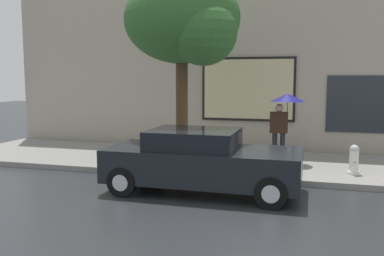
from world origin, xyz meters
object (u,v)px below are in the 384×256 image
(pedestrian_with_umbrella, at_px, (285,109))
(parked_car, at_px, (202,161))
(street_tree, at_px, (186,23))
(fire_hydrant, at_px, (354,160))

(pedestrian_with_umbrella, bearing_deg, parked_car, -116.96)
(pedestrian_with_umbrella, height_order, street_tree, street_tree)
(parked_car, relative_size, street_tree, 0.84)
(fire_hydrant, height_order, pedestrian_with_umbrella, pedestrian_with_umbrella)
(fire_hydrant, distance_m, street_tree, 5.47)
(street_tree, bearing_deg, parked_car, -63.18)
(street_tree, bearing_deg, pedestrian_with_umbrella, 29.03)
(fire_hydrant, bearing_deg, pedestrian_with_umbrella, 150.29)
(parked_car, height_order, street_tree, street_tree)
(pedestrian_with_umbrella, bearing_deg, fire_hydrant, -29.71)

